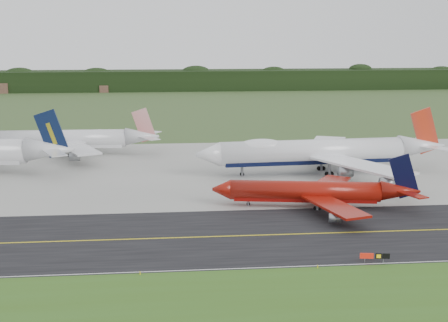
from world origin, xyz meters
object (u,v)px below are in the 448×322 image
jet_star_tail (71,139)px  taxiway_sign (375,256)px  jet_ba_747 (320,152)px  jet_red_737 (316,192)px

jet_star_tail → taxiway_sign: jet_star_tail is taller
taxiway_sign → jet_ba_747: bearing=83.8°
jet_star_tail → taxiway_sign: bearing=-57.2°
jet_ba_747 → jet_red_737: jet_ba_747 is taller
jet_ba_747 → jet_red_737: bearing=-105.5°
taxiway_sign → jet_red_737: bearing=92.9°
jet_star_tail → jet_red_737: bearing=-46.3°
taxiway_sign → jet_star_tail: bearing=122.8°
jet_ba_747 → jet_red_737: size_ratio=1.54×
jet_red_737 → taxiway_sign: bearing=-87.1°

